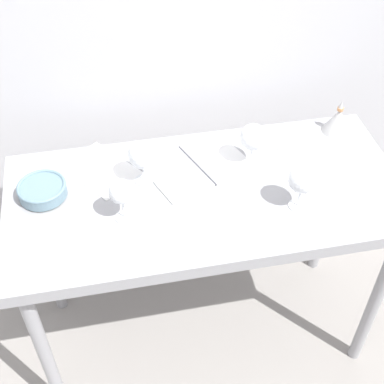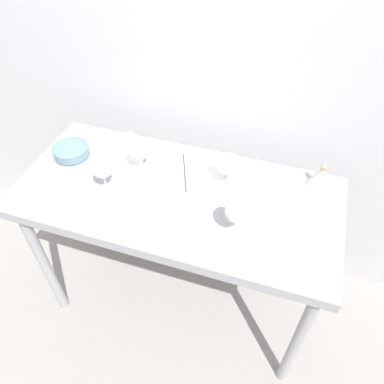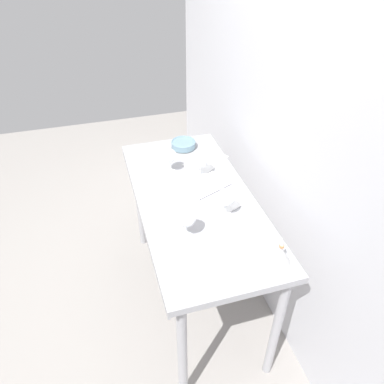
{
  "view_description": "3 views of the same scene",
  "coord_description": "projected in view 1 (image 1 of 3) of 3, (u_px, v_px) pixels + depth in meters",
  "views": [
    {
      "loc": [
        -0.31,
        -1.32,
        2.21
      ],
      "look_at": [
        -0.06,
        -0.04,
        0.94
      ],
      "focal_mm": 50.45,
      "sensor_mm": 36.0,
      "label": 1
    },
    {
      "loc": [
        0.42,
        -1.06,
        2.04
      ],
      "look_at": [
        0.08,
        -0.03,
        0.95
      ],
      "focal_mm": 34.98,
      "sensor_mm": 36.0,
      "label": 2
    },
    {
      "loc": [
        1.58,
        -0.48,
        2.2
      ],
      "look_at": [
        0.01,
        -0.03,
        0.95
      ],
      "focal_mm": 34.24,
      "sensor_mm": 36.0,
      "label": 3
    }
  ],
  "objects": [
    {
      "name": "tasting_sheet_lower",
      "position": [
        101.0,
        170.0,
        1.96
      ],
      "size": [
        0.31,
        0.33,
        0.0
      ],
      "primitive_type": "cube",
      "rotation": [
        0.0,
        0.0,
        0.64
      ],
      "color": "white",
      "rests_on": "steel_counter"
    },
    {
      "name": "wine_glass_near_right",
      "position": [
        303.0,
        180.0,
        1.75
      ],
      "size": [
        0.09,
        0.09,
        0.17
      ],
      "color": "white",
      "rests_on": "steel_counter"
    },
    {
      "name": "tasting_sheet_upper",
      "position": [
        312.0,
        159.0,
        2.01
      ],
      "size": [
        0.23,
        0.28,
        0.0
      ],
      "primitive_type": "cube",
      "rotation": [
        0.0,
        0.0,
        0.15
      ],
      "color": "white",
      "rests_on": "steel_counter"
    },
    {
      "name": "wine_glass_near_left",
      "position": [
        121.0,
        193.0,
        1.71
      ],
      "size": [
        0.08,
        0.08,
        0.16
      ],
      "color": "white",
      "rests_on": "steel_counter"
    },
    {
      "name": "open_notebook",
      "position": [
        197.0,
        166.0,
        1.98
      ],
      "size": [
        0.42,
        0.36,
        0.01
      ],
      "rotation": [
        0.0,
        0.0,
        0.38
      ],
      "color": "white",
      "rests_on": "steel_counter"
    },
    {
      "name": "steel_counter",
      "position": [
        206.0,
        212.0,
        1.96
      ],
      "size": [
        1.4,
        0.65,
        0.9
      ],
      "color": "#99999E",
      "rests_on": "ground_plane"
    },
    {
      "name": "decanter_funnel",
      "position": [
        338.0,
        120.0,
        2.1
      ],
      "size": [
        0.11,
        0.11,
        0.14
      ],
      "color": "#B5B5B5",
      "rests_on": "steel_counter"
    },
    {
      "name": "tasting_bowl",
      "position": [
        42.0,
        190.0,
        1.85
      ],
      "size": [
        0.17,
        0.17,
        0.05
      ],
      "color": "#DBCC66",
      "rests_on": "steel_counter"
    },
    {
      "name": "wine_glass_far_left",
      "position": [
        142.0,
        156.0,
        1.84
      ],
      "size": [
        0.1,
        0.1,
        0.17
      ],
      "color": "white",
      "rests_on": "steel_counter"
    },
    {
      "name": "back_wall",
      "position": [
        179.0,
        19.0,
        1.96
      ],
      "size": [
        3.8,
        0.04,
        2.6
      ],
      "primitive_type": "cube",
      "color": "#BCBCC1",
      "rests_on": "ground_plane"
    },
    {
      "name": "wine_glass_far_right",
      "position": [
        253.0,
        138.0,
        1.91
      ],
      "size": [
        0.1,
        0.1,
        0.17
      ],
      "color": "white",
      "rests_on": "steel_counter"
    },
    {
      "name": "ground_plane",
      "position": [
        202.0,
        328.0,
        2.52
      ],
      "size": [
        6.0,
        6.0,
        0.0
      ],
      "primitive_type": "plane",
      "color": "gray"
    }
  ]
}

